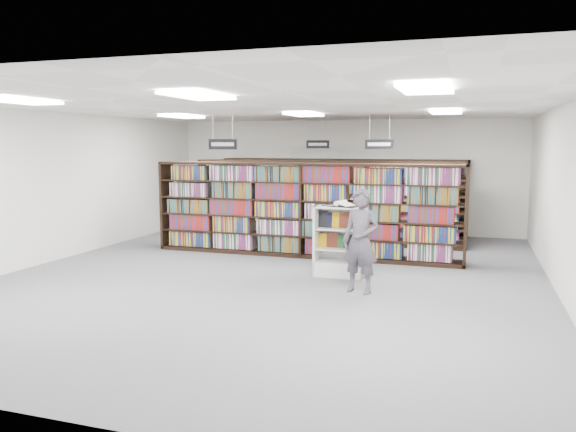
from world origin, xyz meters
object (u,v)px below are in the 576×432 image
(bookshelf_row_near, at_px, (304,210))
(shopper, at_px, (361,241))
(endcap_display, at_px, (340,252))
(open_book, at_px, (341,205))

(bookshelf_row_near, relative_size, shopper, 3.96)
(endcap_display, relative_size, shopper, 0.76)
(open_book, bearing_deg, endcap_display, 159.19)
(bookshelf_row_near, height_order, shopper, bookshelf_row_near)
(bookshelf_row_near, xyz_separation_m, endcap_display, (1.22, -1.60, -0.58))
(bookshelf_row_near, xyz_separation_m, shopper, (1.81, -2.70, -0.17))
(open_book, height_order, shopper, shopper)
(endcap_display, xyz_separation_m, shopper, (0.60, -1.10, 0.42))
(shopper, bearing_deg, bookshelf_row_near, 137.95)
(bookshelf_row_near, bearing_deg, shopper, -56.14)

